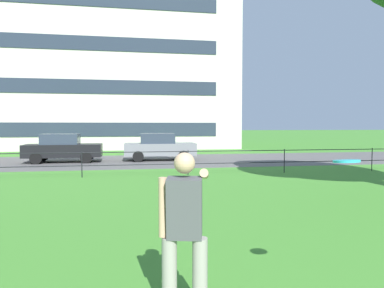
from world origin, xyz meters
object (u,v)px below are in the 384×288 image
Objects in this scene: car_black_right at (63,148)px; apartment_building_background at (80,58)px; person_thrower at (185,228)px; car_grey_far_right at (159,147)px; frisbee at (346,161)px.

car_black_right is 17.98m from apartment_building_background.
person_thrower is 16.59m from car_grey_far_right.
frisbee is at bearing -70.61° from car_black_right.
apartment_building_background reaches higher than frisbee.
car_black_right is at bearing -85.71° from apartment_building_background.
frisbee is 0.09× the size of car_grey_far_right.
person_thrower reaches higher than car_black_right.
apartment_building_background reaches higher than person_thrower.
person_thrower is at bearing -93.59° from car_grey_far_right.
car_black_right and car_grey_far_right have the same top height.
person_thrower is 0.42× the size of car_grey_far_right.
apartment_building_background is at bearing 99.44° from person_thrower.
car_black_right is 1.00× the size of car_grey_far_right.
frisbee is 34.27m from apartment_building_background.
frisbee is at bearing -77.83° from apartment_building_background.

